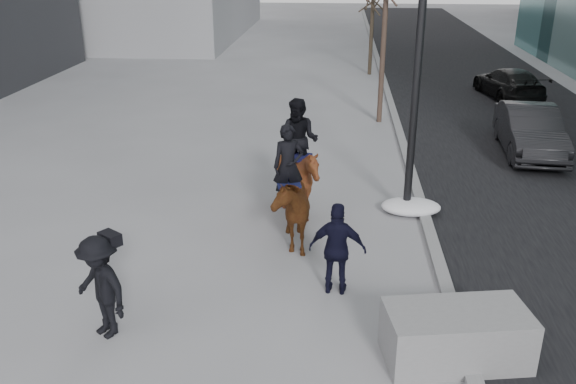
# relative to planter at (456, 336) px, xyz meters

# --- Properties ---
(ground) EXTENTS (120.00, 120.00, 0.00)m
(ground) POSITION_rel_planter_xyz_m (-2.80, 1.72, -0.43)
(ground) COLOR gray
(ground) RESTS_ON ground
(road) EXTENTS (8.00, 90.00, 0.01)m
(road) POSITION_rel_planter_xyz_m (4.20, 11.72, -0.42)
(road) COLOR black
(road) RESTS_ON ground
(curb) EXTENTS (0.25, 90.00, 0.12)m
(curb) POSITION_rel_planter_xyz_m (0.20, 11.72, -0.37)
(curb) COLOR gray
(curb) RESTS_ON ground
(planter) EXTENTS (2.29, 1.42, 0.85)m
(planter) POSITION_rel_planter_xyz_m (0.00, 0.00, 0.00)
(planter) COLOR gray
(planter) RESTS_ON ground
(car_near) EXTENTS (1.84, 4.45, 1.43)m
(car_near) POSITION_rel_planter_xyz_m (3.92, 10.37, 0.29)
(car_near) COLOR black
(car_near) RESTS_ON ground
(car_far) EXTENTS (2.39, 4.50, 1.24)m
(car_far) POSITION_rel_planter_xyz_m (5.11, 17.73, 0.19)
(car_far) COLOR black
(car_far) RESTS_ON ground
(tree_near) EXTENTS (1.20, 1.20, 5.59)m
(tree_near) POSITION_rel_planter_xyz_m (-0.40, 13.61, 2.37)
(tree_near) COLOR #372720
(tree_near) RESTS_ON ground
(tree_far) EXTENTS (1.20, 1.20, 4.12)m
(tree_far) POSITION_rel_planter_xyz_m (-0.40, 22.30, 1.63)
(tree_far) COLOR #32271D
(tree_far) RESTS_ON ground
(mounted_left) EXTENTS (1.29, 2.12, 2.56)m
(mounted_left) POSITION_rel_planter_xyz_m (-2.88, 3.76, 0.53)
(mounted_left) COLOR #4C1D0F
(mounted_left) RESTS_ON ground
(mounted_right) EXTENTS (1.84, 1.97, 2.78)m
(mounted_right) POSITION_rel_planter_xyz_m (-2.75, 5.11, 0.69)
(mounted_right) COLOR #492A0E
(mounted_right) RESTS_ON ground
(feeder) EXTENTS (1.06, 0.90, 1.75)m
(feeder) POSITION_rel_planter_xyz_m (-1.82, 1.82, 0.45)
(feeder) COLOR black
(feeder) RESTS_ON ground
(camera_crew) EXTENTS (1.30, 1.18, 1.75)m
(camera_crew) POSITION_rel_planter_xyz_m (-5.56, 0.20, 0.46)
(camera_crew) COLOR black
(camera_crew) RESTS_ON ground
(snow_piles) EXTENTS (1.40, 6.00, 0.36)m
(snow_piles) POSITION_rel_planter_xyz_m (-0.10, 3.40, -0.26)
(snow_piles) COLOR white
(snow_piles) RESTS_ON ground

